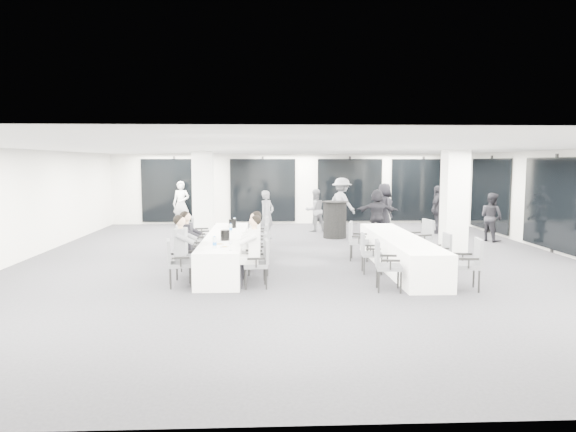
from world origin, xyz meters
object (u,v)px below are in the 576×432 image
object	(u,v)px
chair_main_left_second	(182,253)
standing_guest_b	(315,208)
banquet_table_main	(226,251)
chair_main_left_mid	(188,247)
chair_main_left_near	(176,260)
chair_main_right_far	(261,233)
standing_guest_a	(267,212)
ice_bucket_far	(233,223)
chair_main_left_far	(198,233)
chair_side_left_mid	(368,250)
chair_side_right_near	(470,261)
chair_side_right_far	(422,237)
standing_guest_c	(342,200)
standing_guest_e	(384,204)
standing_guest_d	(438,206)
chair_side_left_near	(384,262)
chair_main_right_mid	(260,248)
chair_side_left_far	(356,238)
chair_main_right_fourth	(261,241)
standing_guest_h	(491,214)
cocktail_table	(335,219)
chair_main_right_second	(260,252)
banquet_table_side	(399,252)
chair_main_left_fourth	(194,239)
standing_guest_f	(377,209)
chair_main_right_near	(260,260)
chair_side_right_mid	(441,250)

from	to	relation	value
chair_main_left_second	standing_guest_b	world-z (taller)	standing_guest_b
banquet_table_main	chair_main_left_mid	xyz separation A→B (m)	(-0.83, -0.39, 0.15)
banquet_table_main	chair_main_left_near	world-z (taller)	chair_main_left_near
chair_main_right_far	standing_guest_a	size ratio (longest dim) A/B	0.58
ice_bucket_far	chair_main_left_far	bearing A→B (deg)	169.43
chair_side_left_mid	chair_side_right_near	bearing A→B (deg)	50.53
chair_side_right_far	ice_bucket_far	bearing A→B (deg)	68.64
standing_guest_c	standing_guest_e	world-z (taller)	standing_guest_c
banquet_table_main	standing_guest_d	xyz separation A→B (m)	(6.92, 5.39, 0.57)
standing_guest_b	standing_guest_c	distance (m)	1.27
chair_side_left_near	ice_bucket_far	bearing A→B (deg)	-133.13
chair_side_right_far	standing_guest_b	size ratio (longest dim) A/B	0.60
chair_main_right_far	standing_guest_a	xyz separation A→B (m)	(0.16, 2.86, 0.30)
chair_main_left_near	chair_main_right_far	size ratio (longest dim) A/B	0.92
chair_main_right_mid	chair_side_left_mid	bearing A→B (deg)	-105.69
chair_main_right_far	chair_side_left_far	world-z (taller)	chair_main_right_far
banquet_table_main	chair_main_left_mid	bearing A→B (deg)	-154.59
chair_main_left_near	standing_guest_e	world-z (taller)	standing_guest_e
standing_guest_d	ice_bucket_far	distance (m)	7.93
chair_main_left_second	chair_main_right_fourth	distance (m)	2.35
chair_side_left_far	standing_guest_h	bearing A→B (deg)	135.40
chair_main_left_second	standing_guest_b	bearing A→B (deg)	144.93
standing_guest_e	ice_bucket_far	size ratio (longest dim) A/B	8.71
standing_guest_b	standing_guest_h	xyz separation A→B (m)	(5.30, -2.53, 0.00)
cocktail_table	chair_main_right_second	distance (m)	6.26
chair_side_left_far	chair_main_right_mid	bearing A→B (deg)	-52.07
banquet_table_side	standing_guest_b	bearing A→B (deg)	101.82
chair_main_left_fourth	chair_main_right_mid	world-z (taller)	chair_main_left_fourth
chair_main_right_mid	ice_bucket_far	bearing A→B (deg)	17.88
chair_main_left_mid	chair_main_right_mid	xyz separation A→B (m)	(1.66, -0.02, -0.03)
standing_guest_f	chair_side_left_near	bearing A→B (deg)	91.93
standing_guest_e	chair_main_left_fourth	bearing A→B (deg)	120.57
standing_guest_c	chair_side_right_far	bearing A→B (deg)	154.81
banquet_table_side	chair_main_right_near	distance (m)	3.67
banquet_table_side	chair_side_left_far	bearing A→B (deg)	129.45
standing_guest_e	standing_guest_b	bearing A→B (deg)	72.86
standing_guest_b	chair_side_left_mid	bearing A→B (deg)	72.46
standing_guest_d	chair_side_left_far	bearing A→B (deg)	1.42
standing_guest_c	standing_guest_e	distance (m)	1.67
chair_side_right_mid	ice_bucket_far	bearing A→B (deg)	63.06
chair_main_left_mid	chair_main_right_far	xyz separation A→B (m)	(1.67, 1.89, 0.06)
chair_side_right_mid	standing_guest_a	distance (m)	6.54
chair_side_left_far	chair_side_right_far	distance (m)	1.67
chair_main_right_second	standing_guest_f	bearing A→B (deg)	-21.70
chair_main_right_far	ice_bucket_far	size ratio (longest dim) A/B	4.57
chair_side_right_near	standing_guest_h	xyz separation A→B (m)	(3.11, 6.06, 0.29)
chair_main_left_second	standing_guest_c	world-z (taller)	standing_guest_c
chair_main_right_mid	banquet_table_side	bearing A→B (deg)	-93.70
chair_main_right_mid	standing_guest_f	world-z (taller)	standing_guest_f
chair_side_right_mid	chair_main_left_mid	bearing A→B (deg)	83.34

